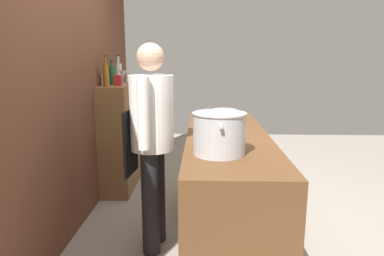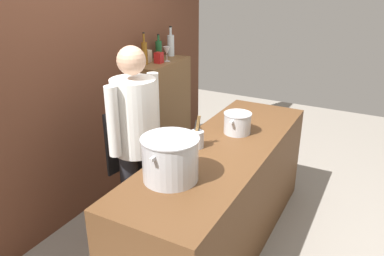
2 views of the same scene
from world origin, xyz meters
name	(u,v)px [view 1 (image 1 of 2)]	position (x,y,z in m)	size (l,w,h in m)	color
ground_plane	(225,230)	(0.00, 0.00, 0.00)	(8.00, 8.00, 0.00)	gray
brick_back_panel	(62,64)	(0.00, 1.40, 1.50)	(4.40, 0.10, 3.00)	brown
prep_counter	(226,184)	(0.00, 0.00, 0.45)	(2.26, 0.70, 0.90)	brown
bar_cabinet	(120,138)	(1.00, 1.19, 0.62)	(0.76, 0.32, 1.25)	brown
chef	(152,134)	(-0.28, 0.62, 0.96)	(0.53, 0.38, 1.66)	black
stockpot_large	(219,133)	(-0.60, 0.10, 1.04)	(0.43, 0.37, 0.29)	#B7BABF
stockpot_small	(224,118)	(0.31, 0.01, 0.99)	(0.29, 0.23, 0.17)	#B7BABF
utensil_crock	(207,129)	(-0.10, 0.18, 0.97)	(0.10, 0.10, 0.26)	#B7BABF
wine_bottle_green	(112,75)	(1.08, 1.27, 1.35)	(0.07, 0.07, 0.27)	#1E592D
wine_bottle_clear	(119,73)	(1.30, 1.24, 1.37)	(0.08, 0.08, 0.33)	silver
wine_bottle_amber	(106,75)	(0.80, 1.26, 1.37)	(0.06, 0.06, 0.33)	#8C5919
wine_glass_wide	(123,75)	(1.02, 1.13, 1.36)	(0.08, 0.08, 0.16)	silver
spice_tin_red	(118,80)	(0.91, 1.16, 1.30)	(0.08, 0.08, 0.11)	red
spice_tin_cream	(105,80)	(0.90, 1.30, 1.31)	(0.07, 0.07, 0.13)	beige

